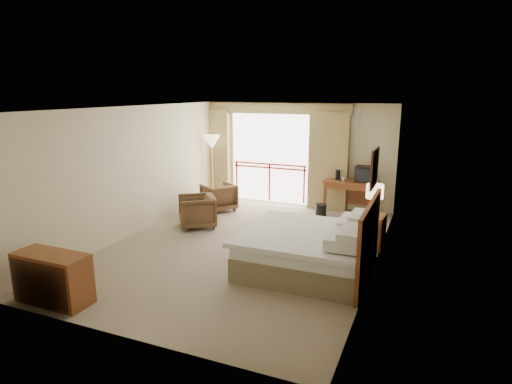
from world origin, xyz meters
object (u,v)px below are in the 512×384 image
at_px(nightstand, 372,231).
at_px(floor_lamp, 212,145).
at_px(dresser, 53,278).
at_px(wastebasket, 321,211).
at_px(tv, 365,174).
at_px(side_table, 198,201).
at_px(bed, 310,249).
at_px(desk, 352,188).
at_px(table_lamp, 375,192).
at_px(armchair_far, 219,210).
at_px(armchair_near, 198,227).

distance_m(nightstand, floor_lamp, 5.12).
bearing_deg(dresser, wastebasket, 67.85).
height_order(tv, side_table, tv).
xyz_separation_m(bed, desk, (0.00, 3.76, 0.28)).
xyz_separation_m(table_lamp, wastebasket, (-1.42, 1.56, -0.94)).
relative_size(desk, wastebasket, 3.95).
distance_m(desk, tv, 0.49).
distance_m(table_lamp, armchair_far, 4.31).
bearing_deg(wastebasket, desk, 46.04).
height_order(table_lamp, floor_lamp, floor_lamp).
xyz_separation_m(armchair_near, floor_lamp, (-0.76, 2.15, 1.58)).
distance_m(nightstand, armchair_near, 3.83).
bearing_deg(armchair_far, bed, 83.69).
bearing_deg(dresser, armchair_far, 92.40).
bearing_deg(tv, desk, 170.63).
bearing_deg(armchair_far, side_table, 2.76).
relative_size(nightstand, floor_lamp, 0.36).
distance_m(bed, side_table, 4.14).
xyz_separation_m(tv, side_table, (-3.80, -1.46, -0.70)).
height_order(table_lamp, dresser, table_lamp).
height_order(tv, armchair_far, tv).
relative_size(desk, side_table, 2.68).
bearing_deg(armchair_far, tv, 139.79).
distance_m(nightstand, table_lamp, 0.78).
bearing_deg(nightstand, side_table, 174.12).
relative_size(armchair_far, floor_lamp, 0.41).
bearing_deg(nightstand, floor_lamp, 160.30).
xyz_separation_m(bed, wastebasket, (-0.60, 3.13, -0.21)).
xyz_separation_m(wastebasket, side_table, (-2.89, -0.90, 0.17)).
height_order(armchair_far, floor_lamp, floor_lamp).
relative_size(desk, tv, 2.99).
relative_size(tv, floor_lamp, 0.23).
relative_size(table_lamp, floor_lamp, 0.32).
relative_size(armchair_near, side_table, 1.65).
bearing_deg(dresser, table_lamp, 48.09).
distance_m(armchair_near, floor_lamp, 2.77).
bearing_deg(armchair_far, wastebasket, 133.10).
xyz_separation_m(tv, armchair_far, (-3.48, -0.96, -1.03)).
height_order(nightstand, side_table, nightstand).
bearing_deg(desk, tv, -8.99).
height_order(nightstand, dresser, dresser).
height_order(desk, armchair_far, desk).
bearing_deg(desk, side_table, -153.59).
bearing_deg(desk, nightstand, -67.10).
bearing_deg(nightstand, desk, 113.48).
relative_size(table_lamp, armchair_near, 0.73).
height_order(bed, armchair_far, bed).
xyz_separation_m(armchair_far, side_table, (-0.31, -0.51, 0.33)).
xyz_separation_m(nightstand, floor_lamp, (-4.57, 1.95, 1.25)).
xyz_separation_m(nightstand, table_lamp, (0.00, 0.05, 0.78)).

